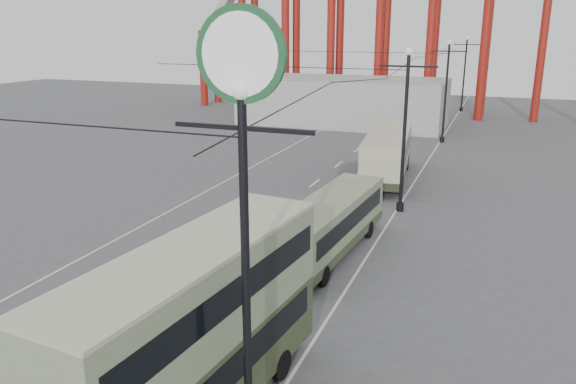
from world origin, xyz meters
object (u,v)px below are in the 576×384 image
at_px(lamp_post_near, 243,149).
at_px(single_decker_green, 330,223).
at_px(double_decker_bus, 197,327).
at_px(single_decker_cream, 388,153).
at_px(pedestrian, 236,246).

relative_size(lamp_post_near, single_decker_green, 1.10).
bearing_deg(lamp_post_near, single_decker_green, 98.35).
xyz_separation_m(lamp_post_near, double_decker_bus, (-1.80, 0.74, -5.01)).
bearing_deg(single_decker_cream, double_decker_bus, -95.39).
bearing_deg(pedestrian, single_decker_green, -164.75).
height_order(single_decker_green, single_decker_cream, single_decker_cream).
bearing_deg(single_decker_green, single_decker_cream, 95.41).
bearing_deg(lamp_post_near, single_decker_cream, 94.52).
distance_m(lamp_post_near, single_decker_cream, 28.66).
distance_m(lamp_post_near, single_decker_green, 14.77).
distance_m(single_decker_green, pedestrian, 4.52).
bearing_deg(single_decker_green, double_decker_bus, -85.01).
xyz_separation_m(single_decker_green, single_decker_cream, (-0.27, 14.73, 0.34)).
bearing_deg(double_decker_bus, lamp_post_near, -16.57).
xyz_separation_m(double_decker_bus, pedestrian, (-3.78, 9.89, -2.01)).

